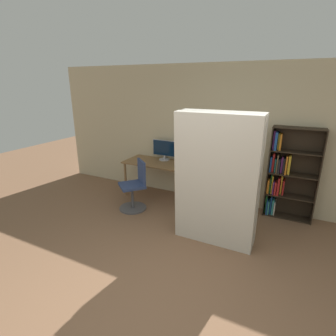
% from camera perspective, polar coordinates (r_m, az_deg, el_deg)
% --- Properties ---
extents(ground_plane, '(16.00, 16.00, 0.00)m').
position_cam_1_polar(ground_plane, '(3.18, -4.56, -29.38)').
color(ground_plane, brown).
extents(wall_back, '(8.00, 0.06, 2.70)m').
position_cam_1_polar(wall_back, '(5.20, 13.26, 6.62)').
color(wall_back, '#C6B793').
rests_on(wall_back, ground).
extents(desk, '(1.31, 0.69, 0.76)m').
position_cam_1_polar(desk, '(5.53, -2.64, 0.42)').
color(desk, brown).
rests_on(desk, ground).
extents(monitor, '(0.55, 0.23, 0.43)m').
position_cam_1_polar(monitor, '(5.58, -0.77, 4.06)').
color(monitor, '#B7B7BC').
rests_on(monitor, desk).
extents(office_chair, '(0.62, 0.62, 0.96)m').
position_cam_1_polar(office_chair, '(5.07, -7.22, -4.63)').
color(office_chair, '#4C4C51').
rests_on(office_chair, ground).
extents(bookshelf, '(0.82, 0.29, 1.64)m').
position_cam_1_polar(bookshelf, '(5.08, 24.34, -1.24)').
color(bookshelf, '#2D2319').
rests_on(bookshelf, ground).
extents(mattress_near, '(1.18, 0.25, 1.98)m').
position_cam_1_polar(mattress_near, '(3.77, 10.20, -3.24)').
color(mattress_near, beige).
rests_on(mattress_near, ground).
extents(mattress_far, '(1.18, 0.25, 1.98)m').
position_cam_1_polar(mattress_far, '(3.98, 11.19, -2.11)').
color(mattress_far, beige).
rests_on(mattress_far, ground).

